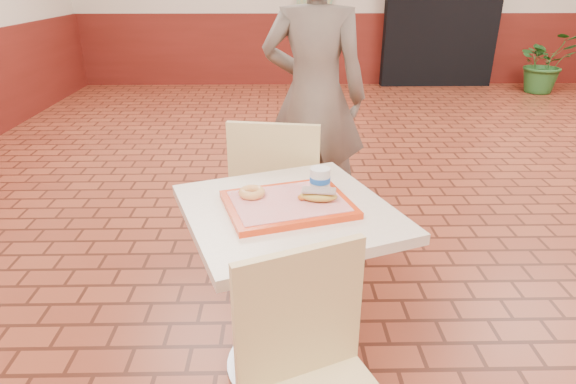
{
  "coord_description": "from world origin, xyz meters",
  "views": [
    {
      "loc": [
        -1.11,
        -2.28,
        1.49
      ],
      "look_at": [
        -1.08,
        -0.75,
        0.8
      ],
      "focal_mm": 30.0,
      "sensor_mm": 36.0,
      "label": 1
    }
  ],
  "objects_px": {
    "main_table": "(288,265)",
    "serving_tray": "(288,204)",
    "paper_cup": "(320,180)",
    "chair_main_front": "(315,383)",
    "ring_donut": "(252,192)",
    "chair_main_back": "(278,196)",
    "long_john_donut": "(318,195)",
    "potted_plant": "(545,62)",
    "customer": "(314,97)"
  },
  "relations": [
    {
      "from": "serving_tray",
      "to": "potted_plant",
      "type": "distance_m",
      "value": 6.26
    },
    {
      "from": "serving_tray",
      "to": "long_john_donut",
      "type": "height_order",
      "value": "long_john_donut"
    },
    {
      "from": "main_table",
      "to": "chair_main_back",
      "type": "xyz_separation_m",
      "value": [
        -0.04,
        0.61,
        0.01
      ]
    },
    {
      "from": "serving_tray",
      "to": "long_john_donut",
      "type": "bearing_deg",
      "value": -0.58
    },
    {
      "from": "main_table",
      "to": "ring_donut",
      "type": "xyz_separation_m",
      "value": [
        -0.13,
        0.04,
        0.28
      ]
    },
    {
      "from": "main_table",
      "to": "long_john_donut",
      "type": "xyz_separation_m",
      "value": [
        0.1,
        -0.0,
        0.29
      ]
    },
    {
      "from": "chair_main_back",
      "to": "paper_cup",
      "type": "height_order",
      "value": "chair_main_back"
    },
    {
      "from": "long_john_donut",
      "to": "potted_plant",
      "type": "bearing_deg",
      "value": 55.53
    },
    {
      "from": "main_table",
      "to": "chair_main_back",
      "type": "bearing_deg",
      "value": 93.59
    },
    {
      "from": "main_table",
      "to": "ring_donut",
      "type": "distance_m",
      "value": 0.31
    },
    {
      "from": "customer",
      "to": "chair_main_back",
      "type": "bearing_deg",
      "value": 81.27
    },
    {
      "from": "chair_main_back",
      "to": "long_john_donut",
      "type": "relative_size",
      "value": 6.24
    },
    {
      "from": "paper_cup",
      "to": "chair_main_front",
      "type": "bearing_deg",
      "value": -94.92
    },
    {
      "from": "main_table",
      "to": "serving_tray",
      "type": "relative_size",
      "value": 1.72
    },
    {
      "from": "chair_main_front",
      "to": "ring_donut",
      "type": "xyz_separation_m",
      "value": [
        -0.19,
        0.59,
        0.31
      ]
    },
    {
      "from": "main_table",
      "to": "customer",
      "type": "height_order",
      "value": "customer"
    },
    {
      "from": "chair_main_back",
      "to": "serving_tray",
      "type": "relative_size",
      "value": 2.1
    },
    {
      "from": "chair_main_front",
      "to": "chair_main_back",
      "type": "xyz_separation_m",
      "value": [
        -0.1,
        1.16,
        0.04
      ]
    },
    {
      "from": "potted_plant",
      "to": "chair_main_front",
      "type": "bearing_deg",
      "value": -122.1
    },
    {
      "from": "chair_main_front",
      "to": "ring_donut",
      "type": "relative_size",
      "value": 8.74
    },
    {
      "from": "main_table",
      "to": "paper_cup",
      "type": "distance_m",
      "value": 0.34
    },
    {
      "from": "main_table",
      "to": "serving_tray",
      "type": "bearing_deg",
      "value": 90.0
    },
    {
      "from": "serving_tray",
      "to": "paper_cup",
      "type": "distance_m",
      "value": 0.15
    },
    {
      "from": "main_table",
      "to": "paper_cup",
      "type": "bearing_deg",
      "value": 30.7
    },
    {
      "from": "chair_main_back",
      "to": "long_john_donut",
      "type": "height_order",
      "value": "chair_main_back"
    },
    {
      "from": "serving_tray",
      "to": "customer",
      "type": "bearing_deg",
      "value": 81.97
    },
    {
      "from": "main_table",
      "to": "serving_tray",
      "type": "xyz_separation_m",
      "value": [
        0.0,
        0.0,
        0.25
      ]
    },
    {
      "from": "chair_main_front",
      "to": "paper_cup",
      "type": "height_order",
      "value": "paper_cup"
    },
    {
      "from": "main_table",
      "to": "customer",
      "type": "xyz_separation_m",
      "value": [
        0.18,
        1.25,
        0.35
      ]
    },
    {
      "from": "paper_cup",
      "to": "ring_donut",
      "type": "bearing_deg",
      "value": -173.14
    },
    {
      "from": "main_table",
      "to": "customer",
      "type": "bearing_deg",
      "value": 81.97
    },
    {
      "from": "ring_donut",
      "to": "customer",
      "type": "bearing_deg",
      "value": 75.84
    },
    {
      "from": "serving_tray",
      "to": "chair_main_back",
      "type": "bearing_deg",
      "value": 93.59
    },
    {
      "from": "main_table",
      "to": "chair_main_front",
      "type": "bearing_deg",
      "value": -83.28
    },
    {
      "from": "chair_main_front",
      "to": "ring_donut",
      "type": "height_order",
      "value": "chair_main_front"
    },
    {
      "from": "serving_tray",
      "to": "long_john_donut",
      "type": "distance_m",
      "value": 0.11
    },
    {
      "from": "chair_main_back",
      "to": "ring_donut",
      "type": "height_order",
      "value": "chair_main_back"
    },
    {
      "from": "long_john_donut",
      "to": "paper_cup",
      "type": "distance_m",
      "value": 0.08
    },
    {
      "from": "chair_main_front",
      "to": "paper_cup",
      "type": "xyz_separation_m",
      "value": [
        0.05,
        0.62,
        0.35
      ]
    },
    {
      "from": "main_table",
      "to": "long_john_donut",
      "type": "distance_m",
      "value": 0.31
    },
    {
      "from": "chair_main_back",
      "to": "paper_cup",
      "type": "bearing_deg",
      "value": 115.43
    },
    {
      "from": "ring_donut",
      "to": "long_john_donut",
      "type": "xyz_separation_m",
      "value": [
        0.23,
        -0.04,
        0.0
      ]
    },
    {
      "from": "chair_main_back",
      "to": "chair_main_front",
      "type": "bearing_deg",
      "value": 104.4
    },
    {
      "from": "serving_tray",
      "to": "main_table",
      "type": "bearing_deg",
      "value": -90.0
    },
    {
      "from": "customer",
      "to": "paper_cup",
      "type": "distance_m",
      "value": 1.19
    },
    {
      "from": "customer",
      "to": "paper_cup",
      "type": "bearing_deg",
      "value": 96.89
    },
    {
      "from": "long_john_donut",
      "to": "potted_plant",
      "type": "xyz_separation_m",
      "value": [
        3.5,
        5.1,
        -0.38
      ]
    },
    {
      "from": "ring_donut",
      "to": "long_john_donut",
      "type": "relative_size",
      "value": 0.66
    },
    {
      "from": "main_table",
      "to": "potted_plant",
      "type": "relative_size",
      "value": 0.9
    },
    {
      "from": "ring_donut",
      "to": "paper_cup",
      "type": "relative_size",
      "value": 1.02
    }
  ]
}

